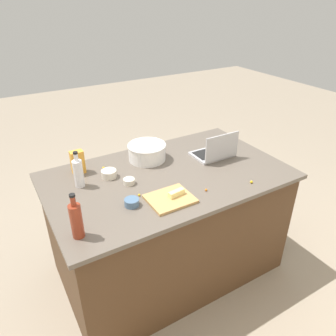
# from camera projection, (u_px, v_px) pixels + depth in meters

# --- Properties ---
(ground_plane) EXTENTS (12.00, 12.00, 0.00)m
(ground_plane) POSITION_uv_depth(u_px,v_px,m) (168.00, 266.00, 2.72)
(ground_plane) COLOR gray
(island_counter) EXTENTS (1.71, 1.03, 0.90)m
(island_counter) POSITION_uv_depth(u_px,v_px,m) (168.00, 224.00, 2.50)
(island_counter) COLOR #4C331E
(island_counter) RESTS_ON ground
(laptop) EXTENTS (0.31, 0.23, 0.22)m
(laptop) POSITION_uv_depth(u_px,v_px,m) (215.00, 152.00, 2.50)
(laptop) COLOR #B7B7BC
(laptop) RESTS_ON island_counter
(mixing_bowl_large) EXTENTS (0.29, 0.29, 0.13)m
(mixing_bowl_large) POSITION_uv_depth(u_px,v_px,m) (147.00, 152.00, 2.45)
(mixing_bowl_large) COLOR white
(mixing_bowl_large) RESTS_ON island_counter
(bottle_soy) EXTENTS (0.07, 0.07, 0.27)m
(bottle_soy) POSITION_uv_depth(u_px,v_px,m) (76.00, 220.00, 1.66)
(bottle_soy) COLOR maroon
(bottle_soy) RESTS_ON island_counter
(bottle_vinegar) EXTENTS (0.06, 0.06, 0.25)m
(bottle_vinegar) POSITION_uv_depth(u_px,v_px,m) (78.00, 173.00, 2.10)
(bottle_vinegar) COLOR white
(bottle_vinegar) RESTS_ON island_counter
(cutting_board) EXTENTS (0.28, 0.23, 0.02)m
(cutting_board) POSITION_uv_depth(u_px,v_px,m) (170.00, 199.00, 2.00)
(cutting_board) COLOR tan
(cutting_board) RESTS_ON island_counter
(butter_stick_left) EXTENTS (0.11, 0.05, 0.04)m
(butter_stick_left) POSITION_uv_depth(u_px,v_px,m) (176.00, 193.00, 2.01)
(butter_stick_left) COLOR #F4E58C
(butter_stick_left) RESTS_ON cutting_board
(ramekin_small) EXTENTS (0.08, 0.08, 0.04)m
(ramekin_small) POSITION_uv_depth(u_px,v_px,m) (129.00, 181.00, 2.16)
(ramekin_small) COLOR beige
(ramekin_small) RESTS_ON island_counter
(ramekin_medium) EXTENTS (0.11, 0.11, 0.05)m
(ramekin_medium) POSITION_uv_depth(u_px,v_px,m) (109.00, 174.00, 2.24)
(ramekin_medium) COLOR beige
(ramekin_medium) RESTS_ON island_counter
(ramekin_wide) EXTENTS (0.09, 0.09, 0.05)m
(ramekin_wide) POSITION_uv_depth(u_px,v_px,m) (132.00, 202.00, 1.94)
(ramekin_wide) COLOR slate
(ramekin_wide) RESTS_ON island_counter
(candy_bag) EXTENTS (0.09, 0.06, 0.17)m
(candy_bag) POSITION_uv_depth(u_px,v_px,m) (78.00, 162.00, 2.26)
(candy_bag) COLOR gold
(candy_bag) RESTS_ON island_counter
(candy_0) EXTENTS (0.02, 0.02, 0.02)m
(candy_0) POSITION_uv_depth(u_px,v_px,m) (251.00, 182.00, 2.18)
(candy_0) COLOR yellow
(candy_0) RESTS_ON island_counter
(candy_1) EXTENTS (0.02, 0.02, 0.02)m
(candy_1) POSITION_uv_depth(u_px,v_px,m) (104.00, 168.00, 2.35)
(candy_1) COLOR yellow
(candy_1) RESTS_ON island_counter
(candy_2) EXTENTS (0.02, 0.02, 0.02)m
(candy_2) POSITION_uv_depth(u_px,v_px,m) (206.00, 190.00, 2.09)
(candy_2) COLOR orange
(candy_2) RESTS_ON island_counter
(candy_3) EXTENTS (0.02, 0.02, 0.02)m
(candy_3) POSITION_uv_depth(u_px,v_px,m) (139.00, 195.00, 2.04)
(candy_3) COLOR yellow
(candy_3) RESTS_ON island_counter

